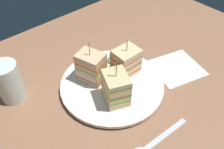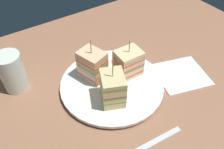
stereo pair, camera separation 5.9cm
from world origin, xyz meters
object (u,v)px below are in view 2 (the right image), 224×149
object	(u,v)px
sandwich_wedge_0	(128,63)
napkin	(181,74)
sandwich_wedge_2	(113,88)
plate	(112,84)
drinking_glass	(13,74)
sandwich_wedge_1	(93,65)

from	to	relation	value
sandwich_wedge_0	napkin	bearing A→B (deg)	151.73
sandwich_wedge_2	napkin	size ratio (longest dim) A/B	0.96
plate	drinking_glass	size ratio (longest dim) A/B	2.55
sandwich_wedge_1	napkin	xyz separation A→B (cm)	(21.57, -11.60, -5.34)
sandwich_wedge_0	sandwich_wedge_2	world-z (taller)	sandwich_wedge_2
sandwich_wedge_2	drinking_glass	distance (cm)	25.75
sandwich_wedge_0	drinking_glass	distance (cm)	29.40
napkin	drinking_glass	world-z (taller)	drinking_glass
plate	drinking_glass	distance (cm)	25.23
sandwich_wedge_1	sandwich_wedge_2	world-z (taller)	sandwich_wedge_2
sandwich_wedge_2	plate	bearing A→B (deg)	-8.88
sandwich_wedge_2	drinking_glass	xyz separation A→B (cm)	(-17.85, 18.54, -0.98)
drinking_glass	plate	bearing A→B (deg)	-33.74
sandwich_wedge_0	sandwich_wedge_1	bearing A→B (deg)	-24.46
napkin	drinking_glass	bearing A→B (deg)	152.21
plate	napkin	world-z (taller)	plate
sandwich_wedge_1	sandwich_wedge_2	bearing A→B (deg)	-18.07
drinking_glass	sandwich_wedge_1	bearing A→B (deg)	-27.21
plate	sandwich_wedge_0	distance (cm)	7.00
sandwich_wedge_1	sandwich_wedge_2	distance (cm)	9.35
sandwich_wedge_2	sandwich_wedge_0	bearing A→B (deg)	-34.66
plate	napkin	xyz separation A→B (cm)	(18.68, -6.92, -0.69)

